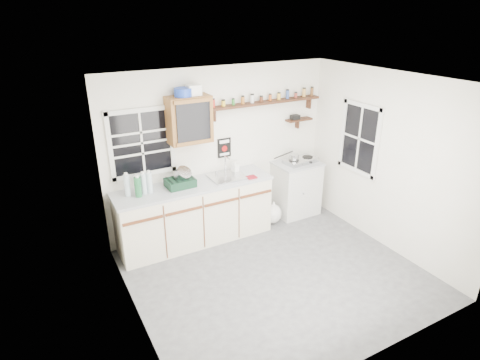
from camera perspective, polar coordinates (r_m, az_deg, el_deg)
name	(u,v)px	position (r m, az deg, el deg)	size (l,w,h in m)	color
room	(280,188)	(4.83, 5.69, -1.08)	(3.64, 3.24, 2.54)	#48484A
main_cabinet	(195,213)	(5.96, -6.36, -4.63)	(2.31, 0.63, 0.92)	beige
right_cabinet	(296,188)	(6.80, 7.94, -1.11)	(0.73, 0.57, 0.91)	#B6B6AF
sink	(227,176)	(5.96, -1.83, 0.52)	(0.52, 0.44, 0.29)	#AEAFB3
upper_cabinet	(189,120)	(5.61, -7.22, 8.52)	(0.60, 0.32, 0.65)	brown
upper_cabinet_clutter	(187,92)	(5.52, -7.55, 12.36)	(0.36, 0.24, 0.14)	#1B3DB5
spice_shelf	(266,102)	(6.21, 3.71, 11.07)	(1.91, 0.18, 0.35)	black
secondary_shelf	(298,119)	(6.65, 8.20, 8.54)	(0.45, 0.16, 0.24)	black
warning_sign	(224,148)	(6.12, -2.25, 4.60)	(0.22, 0.02, 0.30)	black
window_back	(142,143)	(5.62, -13.80, 5.14)	(0.93, 0.03, 0.98)	black
window_right	(360,139)	(6.25, 16.64, 5.67)	(0.03, 0.78, 1.08)	black
water_bottles	(139,185)	(5.50, -14.15, -0.64)	(0.37, 0.17, 0.33)	silver
dish_rack	(181,180)	(5.68, -8.39, 0.00)	(0.40, 0.31, 0.29)	black
soap_bottle	(235,166)	(6.11, -0.69, 1.97)	(0.09, 0.09, 0.20)	white
rag	(251,177)	(5.94, 1.62, 0.40)	(0.14, 0.12, 0.02)	maroon
hotplate	(301,160)	(6.63, 8.61, 2.78)	(0.58, 0.35, 0.08)	#AEAFB3
saucepan	(293,157)	(6.52, 7.61, 3.26)	(0.36, 0.25, 0.16)	#AEAFB3
trash_bag	(272,214)	(6.53, 4.63, -4.78)	(0.36, 0.32, 0.41)	white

